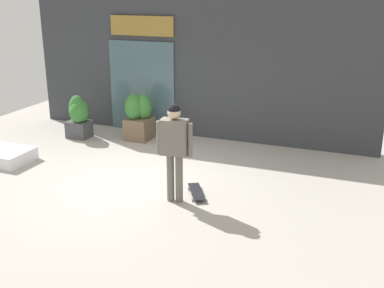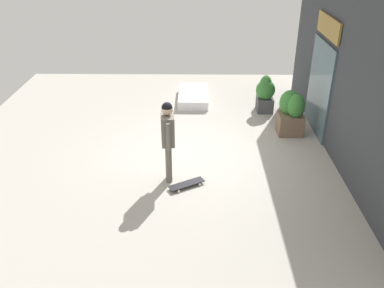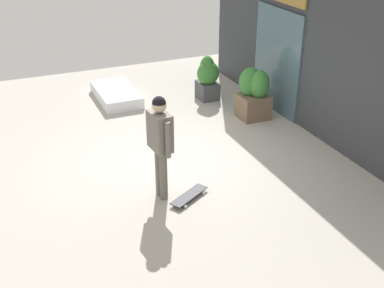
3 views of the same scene
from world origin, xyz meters
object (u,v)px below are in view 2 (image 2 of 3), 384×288
skateboard (187,184)px  planter_box_right (265,93)px  skateboarder (168,134)px  planter_box_left (291,113)px

skateboard → planter_box_right: size_ratio=0.72×
skateboarder → planter_box_right: (-3.73, 2.55, -0.55)m
skateboarder → skateboard: skateboarder is taller
planter_box_right → planter_box_left: bearing=17.7°
skateboard → planter_box_right: planter_box_right is taller
skateboarder → planter_box_left: (-2.29, 3.01, -0.52)m
skateboard → planter_box_right: 4.57m
skateboarder → planter_box_right: 4.55m
skateboard → planter_box_left: planter_box_left is taller
skateboard → planter_box_left: 3.70m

